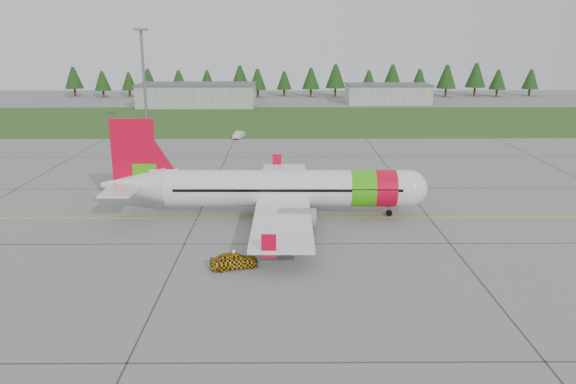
{
  "coord_description": "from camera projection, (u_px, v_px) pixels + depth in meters",
  "views": [
    {
      "loc": [
        -5.58,
        -49.5,
        18.7
      ],
      "look_at": [
        -5.22,
        5.68,
        3.51
      ],
      "focal_mm": 35.0,
      "sensor_mm": 36.0,
      "label": 1
    }
  ],
  "objects": [
    {
      "name": "hangar_west",
      "position": [
        198.0,
        96.0,
        157.79
      ],
      "size": [
        32.0,
        14.0,
        6.0
      ],
      "primitive_type": "cube",
      "color": "#A8A8A3",
      "rests_on": "ground"
    },
    {
      "name": "floodlight_mast",
      "position": [
        144.0,
        86.0,
        105.79
      ],
      "size": [
        0.5,
        0.5,
        20.0
      ],
      "primitive_type": "cylinder",
      "color": "slate",
      "rests_on": "ground"
    },
    {
      "name": "taxi_guideline",
      "position": [
        336.0,
        217.0,
        60.44
      ],
      "size": [
        120.0,
        0.25,
        0.02
      ],
      "primitive_type": "cube",
      "color": "gold",
      "rests_on": "ground"
    },
    {
      "name": "grass_strip",
      "position": [
        308.0,
        120.0,
        131.78
      ],
      "size": [
        320.0,
        50.0,
        0.03
      ],
      "primitive_type": "cube",
      "color": "#30561E",
      "rests_on": "ground"
    },
    {
      "name": "follow_me_car",
      "position": [
        234.0,
        245.0,
        46.71
      ],
      "size": [
        1.77,
        1.93,
        4.01
      ],
      "primitive_type": "imported",
      "rotation": [
        0.0,
        0.0,
        1.86
      ],
      "color": "#F5B40D",
      "rests_on": "ground"
    },
    {
      "name": "service_van",
      "position": [
        239.0,
        128.0,
        107.61
      ],
      "size": [
        1.7,
        1.64,
        4.05
      ],
      "primitive_type": "imported",
      "rotation": [
        0.0,
        0.0,
        -0.25
      ],
      "color": "silver",
      "rests_on": "ground"
    },
    {
      "name": "ground",
      "position": [
        344.0,
        244.0,
        52.73
      ],
      "size": [
        320.0,
        320.0,
        0.0
      ],
      "primitive_type": "plane",
      "color": "gray",
      "rests_on": "ground"
    },
    {
      "name": "hangar_east",
      "position": [
        387.0,
        94.0,
        165.96
      ],
      "size": [
        24.0,
        12.0,
        5.2
      ],
      "primitive_type": "cube",
      "color": "#A8A8A3",
      "rests_on": "ground"
    },
    {
      "name": "treeline",
      "position": [
        301.0,
        81.0,
        184.45
      ],
      "size": [
        160.0,
        8.0,
        10.0
      ],
      "primitive_type": null,
      "color": "#1C3F14",
      "rests_on": "ground"
    },
    {
      "name": "aircraft",
      "position": [
        280.0,
        189.0,
        60.25
      ],
      "size": [
        35.04,
        32.12,
        10.62
      ],
      "rotation": [
        0.0,
        0.0,
        -0.01
      ],
      "color": "white",
      "rests_on": "ground"
    }
  ]
}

